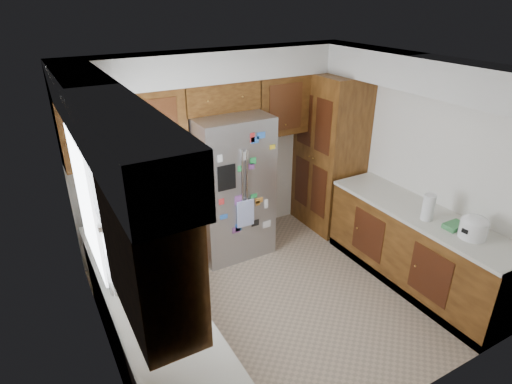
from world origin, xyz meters
TOP-DOWN VIEW (x-y plane):
  - floor at (0.00, 0.00)m, footprint 3.60×3.60m
  - room_shell at (-0.11, 0.36)m, footprint 3.64×3.24m
  - left_counter_run at (-1.36, 0.03)m, footprint 1.36×3.20m
  - right_counter_run at (1.50, -0.47)m, footprint 0.63×2.25m
  - pantry at (1.50, 1.15)m, footprint 0.60×0.90m
  - fridge at (-0.00, 1.20)m, footprint 0.90×0.79m
  - bridge_cabinet at (0.00, 1.43)m, footprint 0.96×0.34m
  - fridge_top_items at (0.01, 1.43)m, footprint 0.89×0.33m
  - sink_assembly at (-1.50, 0.10)m, footprint 0.52×0.70m
  - left_counter_clutter at (-1.49, 0.80)m, footprint 0.34×0.82m
  - rice_cooker at (1.50, -1.08)m, footprint 0.27×0.26m
  - paper_towel at (1.40, -0.61)m, footprint 0.12×0.12m

SIDE VIEW (x-z plane):
  - floor at x=0.00m, z-range 0.00..0.00m
  - right_counter_run at x=1.50m, z-range -0.04..0.88m
  - left_counter_run at x=-1.36m, z-range -0.03..0.89m
  - fridge at x=0.00m, z-range 0.00..1.80m
  - sink_assembly at x=-1.50m, z-range 0.80..1.17m
  - rice_cooker at x=1.50m, z-range 0.92..1.16m
  - left_counter_clutter at x=-1.49m, z-range 0.86..1.24m
  - paper_towel at x=1.40m, z-range 0.92..1.20m
  - pantry at x=1.50m, z-range 0.00..2.15m
  - room_shell at x=-0.11m, z-range 0.56..3.08m
  - bridge_cabinet at x=0.00m, z-range 1.80..2.15m
  - fridge_top_items at x=0.01m, z-range 2.13..2.44m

